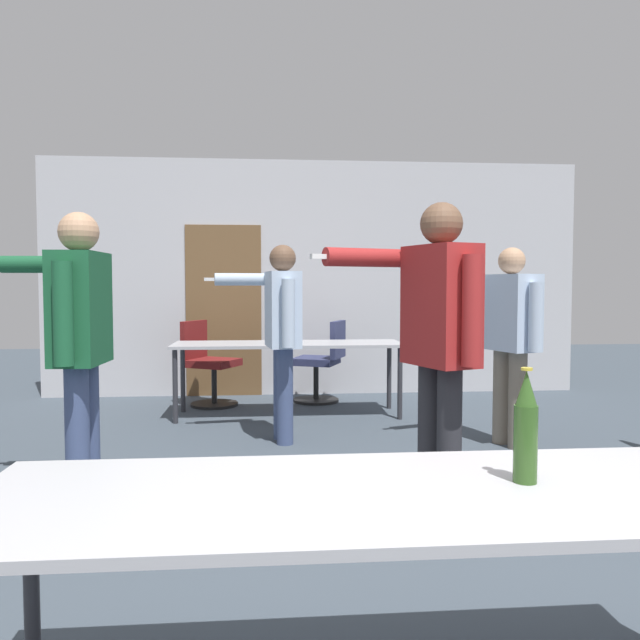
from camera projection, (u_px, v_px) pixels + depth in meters
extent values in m
cube|color=#BCBCC1|center=(315.00, 278.00, 7.61)|extent=(6.50, 0.10, 2.83)
cube|color=brown|center=(224.00, 311.00, 7.48)|extent=(0.90, 0.02, 2.05)
cube|color=#A8A8AD|center=(388.00, 495.00, 1.76)|extent=(2.33, 0.77, 0.03)
cylinder|color=#2D2D33|center=(31.00, 584.00, 2.01)|extent=(0.05, 0.05, 0.72)
cube|color=#A8A8AD|center=(288.00, 344.00, 6.32)|extent=(2.31, 0.67, 0.03)
cylinder|color=#2D2D33|center=(175.00, 386.00, 5.98)|extent=(0.05, 0.05, 0.72)
cylinder|color=#2D2D33|center=(400.00, 383.00, 6.16)|extent=(0.05, 0.05, 0.72)
cylinder|color=#2D2D33|center=(183.00, 378.00, 6.52)|extent=(0.05, 0.05, 0.72)
cylinder|color=#2D2D33|center=(389.00, 376.00, 6.71)|extent=(0.05, 0.05, 0.72)
cylinder|color=slate|center=(518.00, 400.00, 5.05)|extent=(0.14, 0.14, 0.79)
cylinder|color=slate|center=(502.00, 396.00, 5.23)|extent=(0.14, 0.14, 0.79)
cube|color=silver|center=(511.00, 312.00, 5.10)|extent=(0.39, 0.53, 0.62)
sphere|color=tan|center=(512.00, 261.00, 5.08)|extent=(0.22, 0.22, 0.22)
cylinder|color=silver|center=(536.00, 317.00, 4.84)|extent=(0.11, 0.11, 0.54)
cylinder|color=silver|center=(463.00, 283.00, 5.25)|extent=(0.55, 0.27, 0.11)
cube|color=white|center=(432.00, 283.00, 5.14)|extent=(0.13, 0.07, 0.03)
cylinder|color=#28282D|center=(449.00, 444.00, 3.49)|extent=(0.14, 0.14, 0.87)
cylinder|color=#28282D|center=(430.00, 437.00, 3.67)|extent=(0.14, 0.14, 0.87)
cube|color=maroon|center=(441.00, 305.00, 3.54)|extent=(0.39, 0.51, 0.68)
sphere|color=brown|center=(441.00, 224.00, 3.51)|extent=(0.24, 0.24, 0.24)
cylinder|color=maroon|center=(472.00, 311.00, 3.28)|extent=(0.11, 0.11, 0.59)
cylinder|color=maroon|center=(371.00, 258.00, 3.65)|extent=(0.59, 0.30, 0.11)
cube|color=white|center=(321.00, 257.00, 3.52)|extent=(0.13, 0.07, 0.03)
cylinder|color=#3D4C75|center=(285.00, 396.00, 5.19)|extent=(0.14, 0.14, 0.81)
cylinder|color=#3D4C75|center=(281.00, 392.00, 5.37)|extent=(0.14, 0.14, 0.81)
cube|color=silver|center=(283.00, 309.00, 5.24)|extent=(0.31, 0.48, 0.64)
sphere|color=brown|center=(283.00, 258.00, 5.22)|extent=(0.22, 0.22, 0.22)
cylinder|color=silver|center=(288.00, 313.00, 4.97)|extent=(0.11, 0.11, 0.55)
cylinder|color=silver|center=(247.00, 279.00, 5.44)|extent=(0.56, 0.18, 0.11)
cube|color=white|center=(211.00, 279.00, 5.37)|extent=(0.12, 0.05, 0.03)
cylinder|color=#3D4C75|center=(77.00, 438.00, 3.67)|extent=(0.14, 0.14, 0.85)
cylinder|color=#3D4C75|center=(88.00, 430.00, 3.86)|extent=(0.14, 0.14, 0.85)
cube|color=#195633|center=(80.00, 308.00, 3.72)|extent=(0.27, 0.46, 0.67)
sphere|color=tan|center=(79.00, 232.00, 3.70)|extent=(0.24, 0.24, 0.24)
cylinder|color=#195633|center=(63.00, 314.00, 3.44)|extent=(0.11, 0.11, 0.58)
cylinder|color=#195633|center=(48.00, 264.00, 3.97)|extent=(0.58, 0.13, 0.11)
cylinder|color=black|center=(316.00, 400.00, 7.13)|extent=(0.52, 0.52, 0.03)
cylinder|color=black|center=(316.00, 382.00, 7.12)|extent=(0.06, 0.06, 0.40)
cube|color=navy|center=(316.00, 361.00, 7.11)|extent=(0.60, 0.60, 0.08)
cube|color=navy|center=(338.00, 340.00, 7.01)|extent=(0.22, 0.43, 0.42)
cylinder|color=black|center=(214.00, 404.00, 6.89)|extent=(0.52, 0.52, 0.03)
cylinder|color=black|center=(214.00, 385.00, 6.88)|extent=(0.06, 0.06, 0.40)
cube|color=maroon|center=(214.00, 363.00, 6.86)|extent=(0.62, 0.62, 0.08)
cube|color=maroon|center=(194.00, 339.00, 6.95)|extent=(0.26, 0.41, 0.42)
cylinder|color=#2D511E|center=(525.00, 444.00, 1.82)|extent=(0.07, 0.07, 0.23)
cone|color=#2D511E|center=(526.00, 388.00, 1.81)|extent=(0.06, 0.06, 0.10)
cylinder|color=gold|center=(527.00, 369.00, 1.81)|extent=(0.03, 0.03, 0.01)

